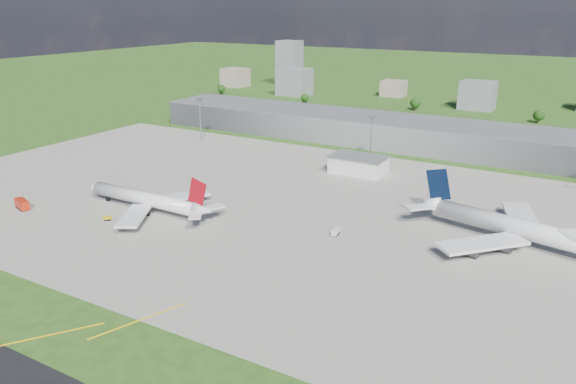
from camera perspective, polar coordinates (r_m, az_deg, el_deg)
The scene contains 21 objects.
ground at distance 327.51m, azimuth 9.01°, elevation 4.36°, with size 1400.00×1400.00×0.00m, color #244B17.
apron at distance 227.82m, azimuth 1.10°, elevation -1.74°, with size 360.00×190.00×0.08m, color gray.
terminal at distance 339.50m, azimuth 10.02°, elevation 6.11°, with size 300.00×42.00×15.00m, color slate.
ops_building at distance 278.03m, azimuth 7.16°, elevation 2.75°, with size 26.00×16.00×8.00m, color silver.
mast_west at distance 343.51m, azimuth -8.94°, elevation 8.05°, with size 3.50×2.00×25.90m.
mast_center at distance 288.19m, azimuth 8.46°, elevation 6.06°, with size 3.50×2.00×25.90m.
airliner_red_twin at distance 230.80m, azimuth -14.00°, elevation -0.80°, with size 65.11×50.89×17.91m.
airliner_blue_quad at distance 207.37m, azimuth 23.53°, elevation -3.70°, with size 81.94×63.33×21.58m.
fire_truck at distance 251.72m, azimuth -25.40°, elevation -1.15°, with size 9.36×5.86×3.86m.
tug_yellow at distance 226.58m, azimuth -17.87°, elevation -2.58°, with size 3.38×3.49×1.59m.
van_white_near at distance 203.24m, azimuth 4.86°, elevation -4.03°, with size 2.69×4.96×2.43m.
van_white_far at distance 216.10m, azimuth 26.99°, elevation -4.71°, with size 4.65×2.72×2.29m.
bldg_far_w at distance 578.10m, azimuth -5.39°, elevation 11.52°, with size 24.00×20.00×18.00m, color gray.
bldg_w at distance 518.17m, azimuth 0.65°, elevation 11.13°, with size 28.00×22.00×24.00m, color slate.
bldg_cw at distance 521.85m, azimuth 10.67°, elevation 10.31°, with size 20.00×18.00×14.00m, color gray.
bldg_c at distance 471.22m, azimuth 18.69°, elevation 9.30°, with size 26.00×20.00×22.00m, color slate.
bldg_tall_w at distance 588.54m, azimuth 0.14°, elevation 13.00°, with size 22.00×20.00×44.00m, color slate.
tree_far_w at distance 526.89m, azimuth -6.78°, elevation 10.38°, with size 7.20×7.20×8.80m.
tree_w at distance 474.48m, azimuth 1.72°, elevation 9.56°, with size 6.75×6.75×8.25m.
tree_c at distance 453.19m, azimuth 12.82°, elevation 8.81°, with size 8.10×8.10×9.90m.
tree_e at distance 430.35m, azimuth 24.13°, elevation 7.11°, with size 7.65×7.65×9.35m.
Camera 1 is at (113.82, -146.73, 79.11)m, focal length 35.00 mm.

